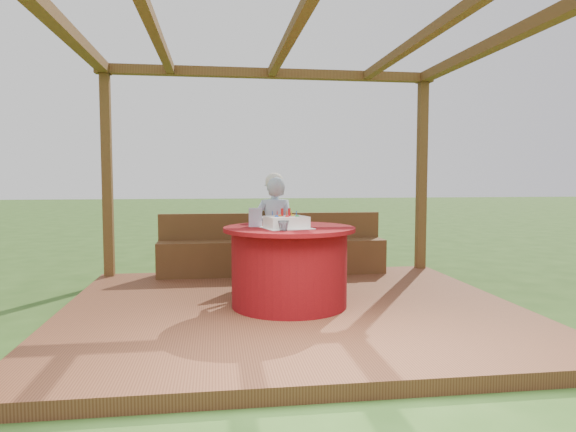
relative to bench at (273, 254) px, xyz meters
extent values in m
plane|color=#2D521B|center=(0.00, -1.72, -0.38)|extent=(60.00, 60.00, 0.00)
cube|color=brown|center=(0.00, -1.72, -0.32)|extent=(4.50, 4.00, 0.12)
cube|color=brown|center=(-2.13, 0.16, 1.03)|extent=(0.12, 0.12, 2.60)
cube|color=brown|center=(2.13, 0.16, 1.03)|extent=(0.12, 0.12, 2.60)
cube|color=brown|center=(0.00, 0.16, 2.40)|extent=(4.50, 0.14, 0.12)
cube|color=brown|center=(-2.13, -1.72, 2.40)|extent=(0.14, 4.00, 0.12)
cube|color=brown|center=(2.13, -1.72, 2.40)|extent=(0.14, 4.00, 0.12)
cube|color=brown|center=(-1.30, -1.72, 2.40)|extent=(0.10, 3.70, 0.10)
cube|color=brown|center=(0.00, -1.72, 2.40)|extent=(0.10, 3.70, 0.10)
cube|color=brown|center=(1.30, -1.72, 2.40)|extent=(0.10, 3.70, 0.10)
cube|color=brown|center=(0.00, -0.02, -0.04)|extent=(3.00, 0.42, 0.45)
cube|color=brown|center=(0.00, 0.16, 0.36)|extent=(3.00, 0.06, 0.35)
cylinder|color=maroon|center=(-0.02, -1.73, 0.11)|extent=(1.14, 1.14, 0.75)
cylinder|color=maroon|center=(-0.02, -1.73, 0.51)|extent=(1.30, 1.30, 0.04)
cube|color=#342110|center=(-0.07, -0.73, 0.16)|extent=(0.54, 0.54, 0.05)
cylinder|color=#342110|center=(-0.18, -0.95, -0.05)|extent=(0.04, 0.04, 0.43)
cylinder|color=#342110|center=(0.15, -0.84, -0.05)|extent=(0.04, 0.04, 0.43)
cylinder|color=#342110|center=(-0.28, -0.62, -0.05)|extent=(0.04, 0.04, 0.43)
cylinder|color=#342110|center=(0.04, -0.51, -0.05)|extent=(0.04, 0.04, 0.43)
cube|color=#342110|center=(-0.13, -0.55, 0.39)|extent=(0.42, 0.17, 0.45)
imported|color=#92B2D9|center=(-0.07, -0.88, 0.38)|extent=(0.50, 0.36, 1.29)
sphere|color=white|center=(-0.07, -0.88, 0.97)|extent=(0.21, 0.21, 0.21)
cube|color=white|center=(-0.07, -1.84, 0.53)|extent=(0.52, 0.52, 0.01)
cube|color=white|center=(-0.07, -1.84, 0.59)|extent=(0.44, 0.38, 0.11)
cylinder|color=red|center=(-0.11, -1.80, 0.68)|extent=(0.03, 0.03, 0.08)
cylinder|color=red|center=(-0.04, -1.80, 0.68)|extent=(0.03, 0.03, 0.08)
sphere|color=blue|center=(-0.17, -1.90, 0.65)|extent=(0.04, 0.04, 0.04)
sphere|color=red|center=(-0.07, -1.91, 0.65)|extent=(0.04, 0.04, 0.04)
sphere|color=green|center=(0.03, -1.89, 0.65)|extent=(0.04, 0.04, 0.04)
sphere|color=orange|center=(-0.13, -1.82, 0.65)|extent=(0.04, 0.04, 0.04)
sphere|color=yellow|center=(0.00, -1.81, 0.65)|extent=(0.04, 0.04, 0.04)
cube|color=#DB8DC0|center=(-0.35, -1.65, 0.62)|extent=(0.14, 0.10, 0.18)
imported|color=white|center=(-0.13, -2.11, 0.57)|extent=(0.11, 0.11, 0.10)
camera|label=1|loc=(-0.74, -6.73, 1.01)|focal=32.00mm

